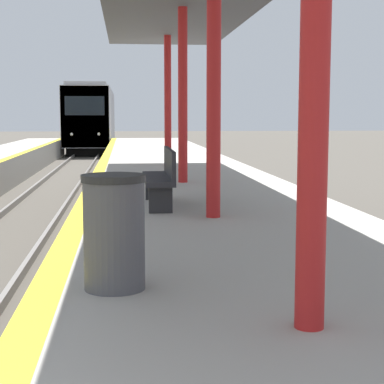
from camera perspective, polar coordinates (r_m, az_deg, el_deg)
train at (r=47.35m, az=-8.84°, el=6.51°), size 2.88×18.22×4.49m
trash_bin at (r=5.40m, az=-6.94°, el=-3.53°), size 0.54×0.54×0.97m
bench at (r=10.30m, az=-2.68°, el=1.50°), size 0.44×1.93×0.92m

